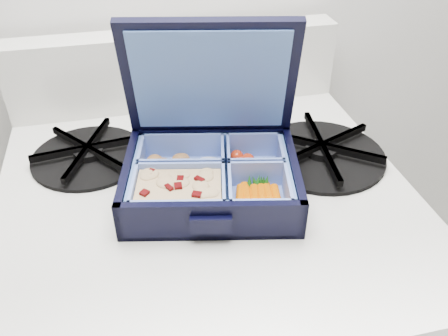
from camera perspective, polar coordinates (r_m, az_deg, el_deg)
name	(u,v)px	position (r m, az deg, el deg)	size (l,w,h in m)	color
bento_box	(211,179)	(0.60, -1.55, -1.29)	(0.21, 0.17, 0.05)	black
burner_grate	(321,149)	(0.69, 11.63, 2.26)	(0.18, 0.18, 0.03)	black
burner_grate_rear	(88,153)	(0.70, -16.00, 1.78)	(0.16, 0.16, 0.02)	black
fork	(197,144)	(0.70, -3.23, 2.85)	(0.03, 0.19, 0.01)	#BEBEBE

